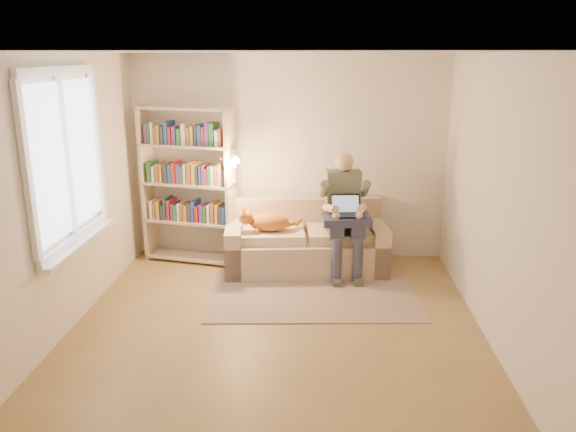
# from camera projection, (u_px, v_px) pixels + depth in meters

# --- Properties ---
(floor) EXTENTS (4.50, 4.50, 0.00)m
(floor) POSITION_uv_depth(u_px,v_px,m) (275.00, 333.00, 5.40)
(floor) COLOR olive
(floor) RESTS_ON ground
(ceiling) EXTENTS (4.00, 4.50, 0.02)m
(ceiling) POSITION_uv_depth(u_px,v_px,m) (273.00, 52.00, 4.68)
(ceiling) COLOR white
(ceiling) RESTS_ON wall_back
(wall_left) EXTENTS (0.02, 4.50, 2.60)m
(wall_left) POSITION_uv_depth(u_px,v_px,m) (58.00, 199.00, 5.15)
(wall_left) COLOR silver
(wall_left) RESTS_ON floor
(wall_right) EXTENTS (0.02, 4.50, 2.60)m
(wall_right) POSITION_uv_depth(u_px,v_px,m) (501.00, 206.00, 4.92)
(wall_right) COLOR silver
(wall_right) RESTS_ON floor
(wall_back) EXTENTS (4.00, 0.02, 2.60)m
(wall_back) POSITION_uv_depth(u_px,v_px,m) (289.00, 158.00, 7.20)
(wall_back) COLOR silver
(wall_back) RESTS_ON floor
(wall_front) EXTENTS (4.00, 0.02, 2.60)m
(wall_front) POSITION_uv_depth(u_px,v_px,m) (238.00, 314.00, 2.88)
(wall_front) COLOR silver
(wall_front) RESTS_ON floor
(window) EXTENTS (0.12, 1.52, 1.69)m
(window) POSITION_uv_depth(u_px,v_px,m) (72.00, 186.00, 5.32)
(window) COLOR white
(window) RESTS_ON wall_left
(sofa) EXTENTS (2.03, 1.06, 0.83)m
(sofa) POSITION_uv_depth(u_px,v_px,m) (306.00, 245.00, 6.97)
(sofa) COLOR #C5AB8B
(sofa) RESTS_ON floor
(person) EXTENTS (0.47, 0.69, 1.46)m
(person) POSITION_uv_depth(u_px,v_px,m) (344.00, 208.00, 6.70)
(person) COLOR #656D58
(person) RESTS_ON sofa
(cat) EXTENTS (0.73, 0.31, 0.27)m
(cat) POSITION_uv_depth(u_px,v_px,m) (267.00, 222.00, 6.74)
(cat) COLOR orange
(cat) RESTS_ON sofa
(blanket) EXTENTS (0.60, 0.50, 0.09)m
(blanket) POSITION_uv_depth(u_px,v_px,m) (347.00, 219.00, 6.59)
(blanket) COLOR #282D47
(blanket) RESTS_ON person
(laptop) EXTENTS (0.37, 0.33, 0.29)m
(laptop) POSITION_uv_depth(u_px,v_px,m) (347.00, 210.00, 6.57)
(laptop) COLOR black
(laptop) RESTS_ON blanket
(bookshelf) EXTENTS (1.30, 0.62, 1.99)m
(bookshelf) POSITION_uv_depth(u_px,v_px,m) (188.00, 178.00, 6.98)
(bookshelf) COLOR beige
(bookshelf) RESTS_ON floor
(rug) EXTENTS (2.39, 1.51, 0.01)m
(rug) POSITION_uv_depth(u_px,v_px,m) (313.00, 295.00, 6.23)
(rug) COLOR gray
(rug) RESTS_ON floor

